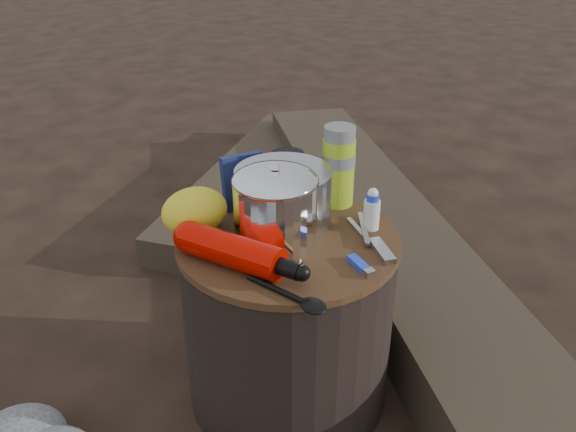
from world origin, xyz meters
TOP-DOWN VIEW (x-y plane):
  - ground at (0.00, 0.00)m, footprint 60.00×60.00m
  - stump at (0.00, 0.00)m, footprint 0.46×0.46m
  - log_main at (0.62, 0.36)m, footprint 1.13×1.98m
  - log_small at (0.51, 1.01)m, footprint 1.17×0.97m
  - foil_windscreen at (0.03, 0.06)m, footprint 0.21×0.21m
  - camping_pot at (-0.03, -0.00)m, footprint 0.17×0.17m
  - fuel_bottle at (-0.15, -0.03)m, footprint 0.17×0.28m
  - thermos at (0.19, 0.06)m, footprint 0.07×0.07m
  - travel_mug at (0.11, 0.16)m, footprint 0.07×0.07m
  - stuff_sack at (-0.14, 0.14)m, footprint 0.14×0.12m
  - food_pouch at (0.00, 0.18)m, footprint 0.10×0.04m
  - lighter at (0.05, -0.17)m, footprint 0.03×0.08m
  - multitool at (0.12, -0.16)m, footprint 0.06×0.09m
  - pot_grabber at (0.13, -0.08)m, footprint 0.09×0.14m
  - spork at (-0.13, -0.15)m, footprint 0.08×0.17m
  - squeeze_bottle at (0.17, -0.07)m, footprint 0.04×0.04m

SIDE VIEW (x-z plane):
  - ground at x=0.00m, z-range 0.00..0.00m
  - log_small at x=0.51m, z-range 0.00..0.11m
  - log_main at x=0.62m, z-range 0.00..0.17m
  - stump at x=0.00m, z-range 0.00..0.43m
  - multitool at x=0.12m, z-range 0.43..0.44m
  - pot_grabber at x=0.13m, z-range 0.43..0.44m
  - spork at x=-0.13m, z-range 0.43..0.44m
  - lighter at x=0.05m, z-range 0.43..0.44m
  - fuel_bottle at x=-0.15m, z-range 0.43..0.49m
  - squeeze_bottle at x=0.17m, z-range 0.43..0.51m
  - stuff_sack at x=-0.14m, z-range 0.43..0.53m
  - travel_mug at x=0.11m, z-range 0.43..0.54m
  - food_pouch at x=0.00m, z-range 0.43..0.55m
  - foil_windscreen at x=0.03m, z-range 0.43..0.55m
  - camping_pot at x=-0.03m, z-range 0.43..0.60m
  - thermos at x=0.19m, z-range 0.43..0.61m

